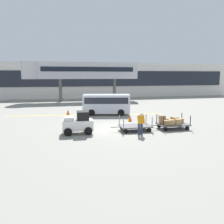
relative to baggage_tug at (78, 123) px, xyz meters
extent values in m
plane|color=gray|center=(3.02, 0.89, -0.75)|extent=(120.00, 120.00, 0.00)
cube|color=yellow|center=(1.29, 7.59, -0.75)|extent=(16.08, 2.11, 0.01)
cube|color=silver|center=(3.02, 26.89, 2.45)|extent=(58.86, 2.40, 6.40)
cube|color=#1E232D|center=(3.02, 25.64, 2.77)|extent=(55.92, 0.12, 2.80)
cube|color=#B7B7BC|center=(3.12, 20.89, 4.08)|extent=(15.90, 2.20, 2.60)
cylinder|color=#B7B7BC|center=(-5.43, 20.89, 4.08)|extent=(3.00, 3.00, 2.60)
cube|color=black|center=(3.12, 19.75, 4.28)|extent=(14.31, 0.08, 0.70)
cylinder|color=#59595B|center=(-1.25, 20.89, 1.01)|extent=(0.50, 0.50, 3.53)
cylinder|color=#59595B|center=(7.50, 20.89, 1.01)|extent=(0.50, 0.50, 3.53)
cube|color=white|center=(-0.03, 0.00, -0.12)|extent=(2.12, 1.14, 0.70)
cube|color=black|center=(0.33, -0.01, 0.53)|extent=(0.82, 1.01, 0.60)
cube|color=silver|center=(-0.61, 0.01, 0.35)|extent=(0.72, 0.95, 0.24)
cylinder|color=black|center=(-0.71, 0.54, -0.47)|extent=(0.56, 0.19, 0.56)
cylinder|color=black|center=(-0.73, -0.51, -0.47)|extent=(0.56, 0.19, 0.56)
cylinder|color=black|center=(0.66, 0.51, -0.47)|extent=(0.56, 0.19, 0.56)
cylinder|color=black|center=(0.64, -0.54, -0.47)|extent=(0.56, 0.19, 0.56)
cube|color=#4C4C4F|center=(4.17, -0.09, -0.39)|extent=(2.33, 1.45, 0.08)
cylinder|color=gray|center=(3.12, 0.58, 0.00)|extent=(0.06, 0.06, 0.70)
cylinder|color=gray|center=(3.09, -0.71, 0.00)|extent=(0.06, 0.06, 0.70)
cylinder|color=gray|center=(5.24, 0.54, 0.00)|extent=(0.06, 0.06, 0.70)
cylinder|color=gray|center=(5.21, -0.75, 0.00)|extent=(0.06, 0.06, 0.70)
cylinder|color=black|center=(3.32, 0.53, -0.59)|extent=(0.32, 0.11, 0.32)
cylinder|color=black|center=(3.29, -0.66, -0.59)|extent=(0.32, 0.11, 0.32)
cylinder|color=black|center=(5.04, 0.49, -0.59)|extent=(0.32, 0.11, 0.32)
cylinder|color=black|center=(5.02, -0.70, -0.59)|extent=(0.32, 0.11, 0.32)
cylinder|color=#333333|center=(2.67, -0.06, -0.41)|extent=(0.70, 0.06, 0.05)
cube|color=#4C4C4F|center=(7.16, -0.15, -0.39)|extent=(2.33, 1.45, 0.08)
cylinder|color=black|center=(6.12, 0.52, 0.00)|extent=(0.06, 0.06, 0.70)
cylinder|color=black|center=(6.09, -0.77, 0.00)|extent=(0.06, 0.06, 0.70)
cylinder|color=black|center=(8.24, 0.47, 0.00)|extent=(0.06, 0.06, 0.70)
cylinder|color=black|center=(8.21, -0.81, 0.00)|extent=(0.06, 0.06, 0.70)
cylinder|color=black|center=(6.31, 0.46, -0.59)|extent=(0.32, 0.11, 0.32)
cylinder|color=black|center=(6.29, -0.73, -0.59)|extent=(0.32, 0.11, 0.32)
cylinder|color=black|center=(8.04, 0.43, -0.59)|extent=(0.32, 0.11, 0.32)
cylinder|color=black|center=(8.01, -0.76, -0.59)|extent=(0.32, 0.11, 0.32)
cylinder|color=#333333|center=(5.66, -0.12, -0.41)|extent=(0.70, 0.06, 0.05)
cube|color=#A87F4C|center=(6.41, 0.18, -0.16)|extent=(0.43, 0.39, 0.38)
cube|color=olive|center=(6.46, -0.50, -0.17)|extent=(0.44, 0.43, 0.36)
cube|color=olive|center=(6.91, 0.20, -0.17)|extent=(0.46, 0.47, 0.36)
cube|color=tan|center=(6.89, -0.43, -0.16)|extent=(0.42, 0.41, 0.38)
cube|color=#A87F4C|center=(7.45, 0.14, -0.12)|extent=(0.49, 0.54, 0.46)
cube|color=tan|center=(7.41, -0.42, -0.15)|extent=(0.48, 0.43, 0.41)
cube|color=#A87F4C|center=(7.92, 0.19, -0.19)|extent=(0.47, 0.46, 0.33)
cube|color=#9E7A4C|center=(6.41, 0.18, 0.14)|extent=(0.51, 0.35, 0.23)
cylinder|color=#2D334C|center=(4.04, -1.24, -0.34)|extent=(0.16, 0.16, 0.82)
cylinder|color=#2D334C|center=(4.24, -1.23, -0.34)|extent=(0.16, 0.16, 0.82)
cube|color=orange|center=(4.15, -1.34, 0.33)|extent=(0.42, 0.44, 0.61)
sphere|color=beige|center=(4.15, -1.46, 0.70)|extent=(0.22, 0.22, 0.22)
cube|color=silver|center=(3.47, 7.40, 0.39)|extent=(5.09, 2.84, 1.90)
cube|color=#1E232D|center=(3.47, 7.40, 0.79)|extent=(4.72, 2.80, 0.64)
cylinder|color=black|center=(1.83, 6.85, -0.41)|extent=(0.71, 0.37, 0.68)
cylinder|color=black|center=(4.74, 6.24, -0.41)|extent=(0.71, 0.37, 0.68)
cone|color=#EA590F|center=(-0.49, 8.11, -0.48)|extent=(0.36, 0.36, 0.55)
cone|color=#EA590F|center=(4.83, 3.38, -0.48)|extent=(0.36, 0.36, 0.55)
camera|label=1|loc=(-1.03, -15.56, 3.27)|focal=36.13mm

